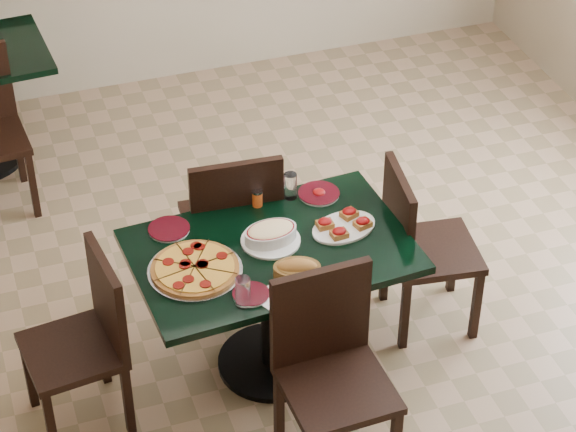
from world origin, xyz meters
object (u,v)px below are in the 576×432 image
object	(u,v)px
main_table	(272,278)
chair_left	(88,334)
bread_basket	(297,270)
chair_far	(233,221)
chair_near	(330,361)
bruschetta_platter	(344,225)
lasagna_casserole	(271,234)
pepperoni_pizza	(195,269)
chair_right	(418,241)

from	to	relation	value
main_table	chair_left	world-z (taller)	chair_left
main_table	bread_basket	size ratio (longest dim) A/B	5.43
chair_far	chair_left	distance (m)	1.00
main_table	chair_far	xyz separation A→B (m)	(-0.04, 0.49, -0.01)
chair_near	bruschetta_platter	distance (m)	0.73
main_table	chair_near	size ratio (longest dim) A/B	1.37
chair_left	chair_near	bearing A→B (deg)	52.91
main_table	chair_left	size ratio (longest dim) A/B	1.46
chair_near	lasagna_casserole	size ratio (longest dim) A/B	3.48
main_table	pepperoni_pizza	bearing A→B (deg)	-175.77
chair_near	bread_basket	bearing A→B (deg)	91.96
chair_left	pepperoni_pizza	world-z (taller)	chair_left
main_table	chair_right	world-z (taller)	chair_right
main_table	chair_right	size ratio (longest dim) A/B	1.43
chair_right	lasagna_casserole	bearing A→B (deg)	100.13
pepperoni_pizza	chair_left	bearing A→B (deg)	178.47
main_table	chair_right	xyz separation A→B (m)	(0.79, 0.08, -0.04)
chair_left	bread_basket	size ratio (longest dim) A/B	3.71
chair_right	bruschetta_platter	size ratio (longest dim) A/B	2.52
pepperoni_pizza	chair_far	bearing A→B (deg)	58.52
chair_right	lasagna_casserole	world-z (taller)	chair_right
bread_basket	chair_right	bearing A→B (deg)	38.46
main_table	pepperoni_pizza	xyz separation A→B (m)	(-0.38, -0.05, 0.20)
chair_near	bruschetta_platter	bearing A→B (deg)	62.31
chair_left	lasagna_casserole	bearing A→B (deg)	88.43
lasagna_casserole	bruschetta_platter	world-z (taller)	lasagna_casserole
chair_near	pepperoni_pizza	world-z (taller)	chair_near
pepperoni_pizza	chair_right	bearing A→B (deg)	6.55
pepperoni_pizza	bread_basket	bearing A→B (deg)	-22.95
chair_far	chair_left	xyz separation A→B (m)	(-0.84, -0.53, -0.05)
chair_left	bruschetta_platter	distance (m)	1.29
chair_left	bruschetta_platter	world-z (taller)	chair_left
chair_left	pepperoni_pizza	bearing A→B (deg)	81.51
chair_far	chair_left	bearing A→B (deg)	36.28
main_table	bread_basket	distance (m)	0.32
main_table	lasagna_casserole	bearing A→B (deg)	71.21
chair_far	lasagna_casserole	world-z (taller)	chair_far
chair_far	lasagna_casserole	distance (m)	0.51
chair_left	bread_basket	bearing A→B (deg)	71.35
chair_left	lasagna_casserole	size ratio (longest dim) A/B	3.25
chair_right	bread_basket	xyz separation A→B (m)	(-0.75, -0.31, 0.26)
chair_left	pepperoni_pizza	size ratio (longest dim) A/B	2.11
bread_basket	chair_near	bearing A→B (deg)	-70.25
main_table	bread_basket	xyz separation A→B (m)	(0.05, -0.23, 0.22)
bruschetta_platter	lasagna_casserole	bearing A→B (deg)	163.31
chair_left	main_table	bearing A→B (deg)	85.55
chair_right	lasagna_casserole	xyz separation A→B (m)	(-0.78, -0.04, 0.27)
chair_near	chair_left	distance (m)	1.11
chair_far	bread_basket	distance (m)	0.77
chair_near	main_table	bearing A→B (deg)	94.75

